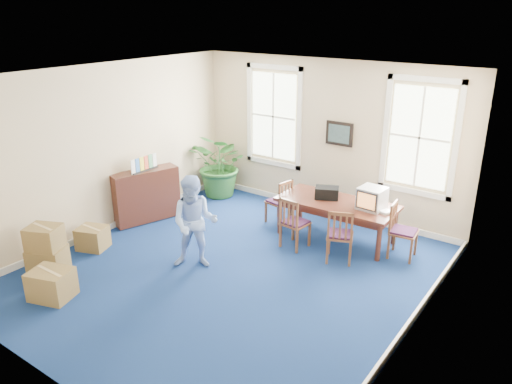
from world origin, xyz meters
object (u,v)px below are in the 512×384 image
Objects in this scene: man at (195,223)px; cardboard_boxes at (60,249)px; credenza at (146,196)px; potted_plant at (222,165)px; conference_table at (336,220)px; crt_tv at (372,198)px; chair_near_left at (295,222)px.

man is 2.24m from cardboard_boxes.
credenza is 0.90× the size of potted_plant.
potted_plant reaches higher than cardboard_boxes.
cardboard_boxes reaches higher than conference_table.
conference_table is 4.60× the size of crt_tv.
chair_near_left is 4.03m from cardboard_boxes.
credenza is 0.89× the size of cardboard_boxes.
chair_near_left is 0.65× the size of cardboard_boxes.
chair_near_left is (-1.10, -0.80, -0.46)m from crt_tv.
conference_table is at bearing 26.14° from man.
credenza is (-3.54, -1.48, 0.16)m from conference_table.
cardboard_boxes is (-2.63, -3.06, -0.06)m from chair_near_left.
crt_tv is at bearing 45.94° from cardboard_boxes.
conference_table is at bearing 40.74° from credenza.
conference_table is 0.88m from chair_near_left.
potted_plant is at bearing 91.28° from cardboard_boxes.
crt_tv reaches higher than chair_near_left.
crt_tv is 0.32× the size of cardboard_boxes.
credenza reaches higher than cardboard_boxes.
conference_table is 3.24m from potted_plant.
cardboard_boxes is at bearing -130.00° from crt_tv.
crt_tv is at bearing -6.82° from potted_plant.
cardboard_boxes is at bearing -60.68° from credenza.
credenza is 2.03m from potted_plant.
credenza is at bearing 101.26° from cardboard_boxes.
man is (-1.43, -2.34, 0.43)m from conference_table.
potted_plant is 4.32m from cardboard_boxes.
man reaches higher than potted_plant.
credenza is at bearing -158.53° from conference_table.
conference_table is 3.84m from credenza.
credenza is at bearing 19.53° from chair_near_left.
cardboard_boxes is at bearing -88.72° from potted_plant.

